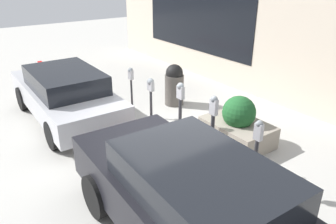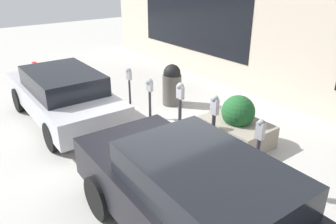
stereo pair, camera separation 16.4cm
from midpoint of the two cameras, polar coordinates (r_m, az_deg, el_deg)
name	(u,v)px [view 1 (the left image)]	position (r m, az deg, el deg)	size (l,w,h in m)	color
ground_plane	(163,151)	(7.43, -0.19, -6.88)	(40.00, 40.00, 0.00)	beige
curb_strip	(160,152)	(7.38, -0.70, -6.93)	(19.00, 0.16, 0.04)	red
building_facade	(296,44)	(9.87, 21.92, 10.92)	(19.00, 0.17, 3.73)	beige
parking_meter_nearest	(256,149)	(5.89, 15.92, -6.21)	(0.14, 0.12, 1.48)	#38383D
parking_meter_second	(213,123)	(6.43, 8.52, -1.99)	(0.16, 0.14, 1.60)	#38383D
parking_meter_middle	(180,105)	(7.23, 2.81, 1.27)	(0.18, 0.15, 1.54)	#38383D
parking_meter_fourth	(151,93)	(8.04, -2.43, 3.37)	(0.20, 0.17, 1.36)	#38383D
parking_meter_farthest	(131,82)	(8.82, -5.91, 5.17)	(0.16, 0.13, 1.39)	#38383D
planter_box	(238,126)	(7.80, 12.64, -2.32)	(1.57, 1.07, 1.15)	gray
parked_car_front	(192,202)	(4.71, 5.25, -15.32)	(4.63, 1.90, 1.55)	black
parked_car_middle	(65,93)	(9.05, -16.97, 3.12)	(4.50, 1.82, 1.41)	#B7B7BC
trash_bin	(174,85)	(9.74, 1.58, 4.78)	(0.56, 0.56, 1.24)	#514C47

